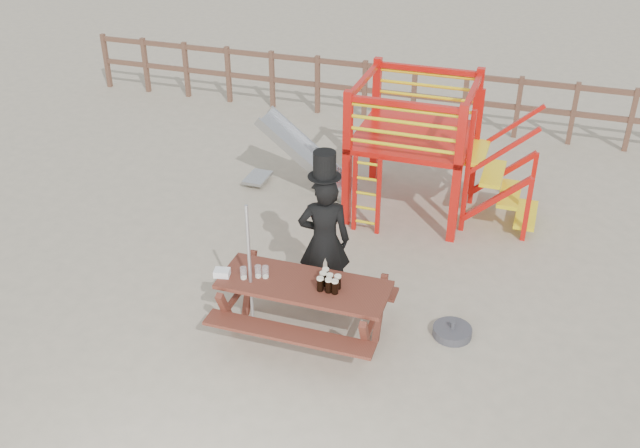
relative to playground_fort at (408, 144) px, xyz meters
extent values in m
plane|color=tan|center=(-0.12, -3.58, -1.07)|extent=(60.00, 60.00, 0.00)
cube|color=brown|center=(-0.12, 3.42, 0.03)|extent=(15.00, 0.06, 0.10)
cube|color=brown|center=(-0.12, 3.42, -0.47)|extent=(15.00, 0.06, 0.10)
cube|color=brown|center=(-7.62, 3.42, -0.47)|extent=(0.09, 0.09, 1.20)
cube|color=brown|center=(-6.62, 3.42, -0.47)|extent=(0.09, 0.09, 1.20)
cube|color=brown|center=(-5.62, 3.42, -0.47)|extent=(0.09, 0.09, 1.20)
cube|color=brown|center=(-4.62, 3.42, -0.47)|extent=(0.09, 0.09, 1.20)
cube|color=brown|center=(-3.62, 3.42, -0.47)|extent=(0.09, 0.09, 1.20)
cube|color=brown|center=(-2.62, 3.42, -0.47)|extent=(0.09, 0.09, 1.20)
cube|color=brown|center=(-1.62, 3.42, -0.47)|extent=(0.09, 0.09, 1.20)
cube|color=brown|center=(-0.62, 3.42, -0.47)|extent=(0.09, 0.09, 1.20)
cube|color=brown|center=(0.38, 3.42, -0.47)|extent=(0.09, 0.09, 1.20)
cube|color=brown|center=(1.38, 3.42, -0.47)|extent=(0.09, 0.09, 1.20)
cube|color=brown|center=(2.38, 3.42, -0.47)|extent=(0.09, 0.09, 1.20)
cube|color=brown|center=(3.38, 3.42, -0.47)|extent=(0.09, 0.09, 1.20)
cube|color=red|center=(-0.72, -0.78, -0.02)|extent=(0.12, 0.12, 2.10)
cube|color=red|center=(0.88, -0.78, -0.02)|extent=(0.12, 0.12, 2.10)
cube|color=red|center=(-0.72, 0.82, -0.02)|extent=(0.12, 0.12, 2.10)
cube|color=red|center=(0.88, 0.82, -0.02)|extent=(0.12, 0.12, 2.10)
cube|color=red|center=(0.08, 0.02, 0.13)|extent=(1.72, 1.72, 0.08)
cube|color=red|center=(0.08, -0.78, 0.93)|extent=(1.60, 0.08, 0.08)
cube|color=red|center=(0.08, 0.82, 0.93)|extent=(1.60, 0.08, 0.08)
cube|color=red|center=(-0.72, 0.02, 0.93)|extent=(0.08, 1.60, 0.08)
cube|color=red|center=(0.88, 0.02, 0.93)|extent=(0.08, 1.60, 0.08)
cylinder|color=yellow|center=(0.08, -0.78, 0.31)|extent=(1.50, 0.05, 0.05)
cylinder|color=yellow|center=(0.08, 0.82, 0.31)|extent=(1.50, 0.05, 0.05)
cylinder|color=yellow|center=(0.08, -0.78, 0.49)|extent=(1.50, 0.05, 0.05)
cylinder|color=yellow|center=(0.08, 0.82, 0.49)|extent=(1.50, 0.05, 0.05)
cylinder|color=yellow|center=(0.08, -0.78, 0.67)|extent=(1.50, 0.05, 0.05)
cylinder|color=yellow|center=(0.08, 0.82, 0.67)|extent=(1.50, 0.05, 0.05)
cylinder|color=yellow|center=(0.08, -0.78, 0.85)|extent=(1.50, 0.05, 0.05)
cylinder|color=yellow|center=(0.08, 0.82, 0.85)|extent=(1.50, 0.05, 0.05)
cube|color=red|center=(-0.55, -0.93, -0.47)|extent=(0.06, 0.06, 1.20)
cube|color=red|center=(-0.19, -0.93, -0.47)|extent=(0.06, 0.06, 1.20)
cylinder|color=yellow|center=(-0.37, -0.93, -0.92)|extent=(0.36, 0.04, 0.04)
cylinder|color=yellow|center=(-0.37, -0.93, -0.68)|extent=(0.36, 0.04, 0.04)
cylinder|color=yellow|center=(-0.37, -0.93, -0.44)|extent=(0.36, 0.04, 0.04)
cylinder|color=yellow|center=(-0.37, -0.93, -0.20)|extent=(0.36, 0.04, 0.04)
cylinder|color=yellow|center=(-0.37, -0.93, 0.04)|extent=(0.36, 0.04, 0.04)
cube|color=yellow|center=(1.03, 0.02, 0.01)|extent=(0.30, 0.90, 0.06)
cube|color=yellow|center=(1.31, 0.02, -0.29)|extent=(0.30, 0.90, 0.06)
cube|color=yellow|center=(1.59, 0.02, -0.59)|extent=(0.30, 0.90, 0.06)
cube|color=yellow|center=(1.87, 0.02, -0.89)|extent=(0.30, 0.90, 0.06)
cube|color=red|center=(1.43, -0.43, -0.47)|extent=(0.95, 0.08, 0.86)
cube|color=red|center=(1.43, 0.47, -0.47)|extent=(0.95, 0.08, 0.86)
cube|color=#ACAEB3|center=(-1.62, 0.02, -0.45)|extent=(1.53, 0.55, 1.21)
cube|color=#ACAEB3|center=(-1.62, -0.25, -0.41)|extent=(1.58, 0.04, 1.28)
cube|color=#ACAEB3|center=(-1.62, 0.29, -0.41)|extent=(1.58, 0.04, 1.28)
cube|color=#ACAEB3|center=(-2.52, 0.02, -0.97)|extent=(0.35, 0.55, 0.05)
cube|color=brown|center=(-0.40, -3.53, -0.34)|extent=(1.97, 0.76, 0.05)
cube|color=brown|center=(-0.40, -4.07, -0.63)|extent=(1.97, 0.30, 0.04)
cube|color=brown|center=(-0.41, -2.99, -0.63)|extent=(1.97, 0.30, 0.04)
cube|color=brown|center=(-1.24, -3.54, -0.72)|extent=(0.09, 1.18, 0.71)
cube|color=brown|center=(0.43, -3.52, -0.72)|extent=(0.09, 1.18, 0.71)
imported|color=black|center=(-0.41, -2.77, -0.19)|extent=(0.74, 0.61, 1.76)
cube|color=#0B8333|center=(-0.46, -2.63, 0.02)|extent=(0.07, 0.04, 0.41)
cylinder|color=black|center=(-0.41, -2.77, 0.69)|extent=(0.40, 0.40, 0.01)
cylinder|color=black|center=(-0.41, -2.77, 0.85)|extent=(0.27, 0.27, 0.30)
cube|color=white|center=(-0.46, -2.64, 0.96)|extent=(0.13, 0.05, 0.04)
cylinder|color=#B2B2B7|center=(-0.99, -3.70, -0.19)|extent=(0.04, 0.04, 1.76)
cylinder|color=#3D3D43|center=(1.27, -2.96, -1.02)|extent=(0.47, 0.47, 0.11)
cylinder|color=#3D3D43|center=(1.27, -2.96, -0.92)|extent=(0.05, 0.05, 0.09)
cube|color=white|center=(-1.35, -3.69, -0.27)|extent=(0.21, 0.18, 0.08)
cylinder|color=black|center=(-0.18, -3.60, -0.24)|extent=(0.08, 0.08, 0.15)
cylinder|color=#F3E8C7|center=(-0.18, -3.60, -0.15)|extent=(0.08, 0.08, 0.02)
cylinder|color=black|center=(-0.08, -3.60, -0.24)|extent=(0.08, 0.08, 0.15)
cylinder|color=#F3E8C7|center=(-0.08, -3.60, -0.15)|extent=(0.08, 0.08, 0.02)
cylinder|color=black|center=(-0.01, -3.60, -0.24)|extent=(0.08, 0.08, 0.15)
cylinder|color=#F3E8C7|center=(-0.01, -3.60, -0.15)|extent=(0.08, 0.08, 0.02)
cylinder|color=black|center=(-0.18, -3.49, -0.24)|extent=(0.08, 0.08, 0.15)
cylinder|color=#F3E8C7|center=(-0.18, -3.49, -0.15)|extent=(0.08, 0.08, 0.02)
cylinder|color=black|center=(-0.10, -3.51, -0.24)|extent=(0.08, 0.08, 0.15)
cylinder|color=#F3E8C7|center=(-0.10, -3.51, -0.15)|extent=(0.08, 0.08, 0.02)
cylinder|color=black|center=(-0.01, -3.50, -0.24)|extent=(0.08, 0.08, 0.15)
cylinder|color=#F3E8C7|center=(-0.01, -3.50, -0.15)|extent=(0.08, 0.08, 0.02)
cylinder|color=black|center=(-0.18, -3.41, -0.24)|extent=(0.08, 0.08, 0.15)
cylinder|color=#F3E8C7|center=(-0.18, -3.41, -0.15)|extent=(0.08, 0.08, 0.02)
cylinder|color=silver|center=(-0.95, -3.58, -0.24)|extent=(0.08, 0.08, 0.15)
cylinder|color=#F3E8C7|center=(-0.95, -3.58, -0.30)|extent=(0.07, 0.07, 0.02)
cylinder|color=silver|center=(-0.86, -3.56, -0.24)|extent=(0.08, 0.08, 0.15)
cylinder|color=#F3E8C7|center=(-0.86, -3.56, -0.30)|extent=(0.07, 0.07, 0.02)
cylinder|color=silver|center=(-1.09, -3.66, -0.24)|extent=(0.08, 0.08, 0.15)
cylinder|color=#F3E8C7|center=(-1.09, -3.66, -0.30)|extent=(0.07, 0.07, 0.02)
camera|label=1|loc=(1.93, -9.82, 4.37)|focal=40.00mm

